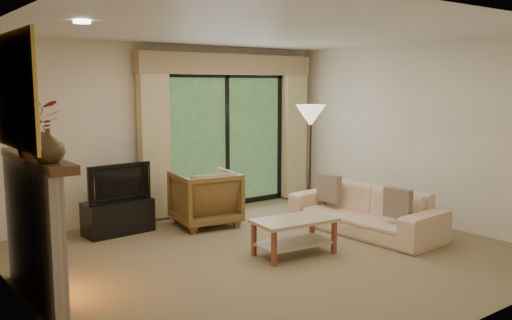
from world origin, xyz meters
TOP-DOWN VIEW (x-y plane):
  - floor at (0.00, 0.00)m, footprint 5.50×5.50m
  - ceiling at (0.00, 0.00)m, footprint 5.50×5.50m
  - wall_back at (0.00, 2.50)m, footprint 5.00×0.00m
  - wall_front at (0.00, -2.50)m, footprint 5.00×0.00m
  - wall_left at (-2.75, 0.00)m, footprint 0.00×5.00m
  - wall_right at (2.75, 0.00)m, footprint 0.00×5.00m
  - fireplace at (-2.63, 0.20)m, footprint 0.24×1.70m
  - mirror at (-2.71, 0.20)m, footprint 0.07×1.45m
  - sliding_door at (1.00, 2.45)m, footprint 2.26×0.10m
  - curtain_left at (-0.35, 2.34)m, footprint 0.45×0.18m
  - curtain_right at (2.35, 2.34)m, footprint 0.45×0.18m
  - cornice at (1.00, 2.36)m, footprint 3.20×0.24m
  - media_console at (-1.10, 1.95)m, footprint 0.93×0.46m
  - tv at (-1.10, 1.95)m, footprint 0.89×0.17m
  - armchair at (0.07, 1.62)m, footprint 0.96×0.98m
  - sofa at (1.61, -0.01)m, footprint 0.96×2.18m
  - pillow_near at (1.54, -0.62)m, footprint 0.12×0.39m
  - pillow_far at (1.54, 0.61)m, footprint 0.13×0.40m
  - coffee_table at (0.21, -0.18)m, footprint 1.02×0.63m
  - floor_lamp at (1.71, 1.21)m, footprint 0.55×0.55m
  - vase at (-2.61, -0.37)m, footprint 0.33×0.33m
  - branches at (-2.61, 0.05)m, footprint 0.51×0.46m

SIDE VIEW (x-z plane):
  - floor at x=0.00m, z-range 0.00..0.00m
  - coffee_table at x=0.21m, z-range 0.00..0.44m
  - media_console at x=-1.10m, z-range 0.00..0.45m
  - sofa at x=1.61m, z-range 0.00..0.62m
  - armchair at x=0.07m, z-range 0.00..0.79m
  - pillow_near at x=1.54m, z-range 0.34..0.72m
  - pillow_far at x=1.54m, z-range 0.33..0.73m
  - fireplace at x=-2.63m, z-range 0.00..1.37m
  - tv at x=-1.10m, z-range 0.45..0.96m
  - floor_lamp at x=1.71m, z-range 0.00..1.70m
  - sliding_door at x=1.00m, z-range 0.02..2.18m
  - curtain_left at x=-0.35m, z-range 0.02..2.38m
  - curtain_right at x=2.35m, z-range 0.02..2.38m
  - wall_back at x=0.00m, z-range -1.20..3.80m
  - wall_front at x=0.00m, z-range -1.20..3.80m
  - wall_left at x=-2.75m, z-range -1.20..3.80m
  - wall_right at x=2.75m, z-range -1.20..3.80m
  - vase at x=-2.61m, z-range 1.37..1.65m
  - branches at x=-2.61m, z-range 1.37..1.88m
  - mirror at x=-2.71m, z-range 1.44..2.46m
  - cornice at x=1.00m, z-range 2.16..2.48m
  - ceiling at x=0.00m, z-range 2.60..2.60m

